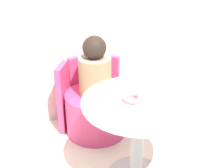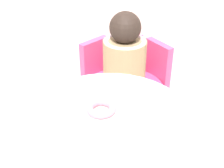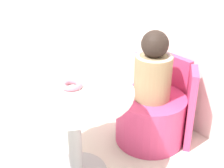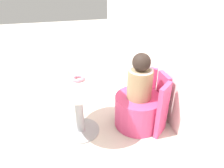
% 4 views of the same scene
% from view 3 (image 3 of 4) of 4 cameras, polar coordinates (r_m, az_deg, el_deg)
% --- Properties ---
extents(round_table, '(0.76, 0.76, 0.65)m').
position_cam_3_polar(round_table, '(1.97, -7.13, -5.66)').
color(round_table, '#99999E').
rests_on(round_table, ground_plane).
extents(tub_chair, '(0.54, 0.54, 0.38)m').
position_cam_3_polar(tub_chair, '(2.47, 6.97, -6.28)').
color(tub_chair, '#D13D70').
rests_on(tub_chair, ground_plane).
extents(booth_backrest, '(0.64, 0.23, 0.63)m').
position_cam_3_polar(booth_backrest, '(2.56, 10.66, -2.16)').
color(booth_backrest, '#D13D70').
rests_on(booth_backrest, ground_plane).
extents(child_figure, '(0.28, 0.28, 0.52)m').
position_cam_3_polar(child_figure, '(2.27, 7.56, 2.71)').
color(child_figure, '#937A56').
rests_on(child_figure, tub_chair).
extents(donut, '(0.14, 0.14, 0.03)m').
position_cam_3_polar(donut, '(1.92, -7.41, -0.17)').
color(donut, pink).
rests_on(donut, round_table).
extents(paper_napkin, '(0.16, 0.16, 0.01)m').
position_cam_3_polar(paper_napkin, '(1.90, -13.08, -1.34)').
color(paper_napkin, white).
rests_on(paper_napkin, round_table).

